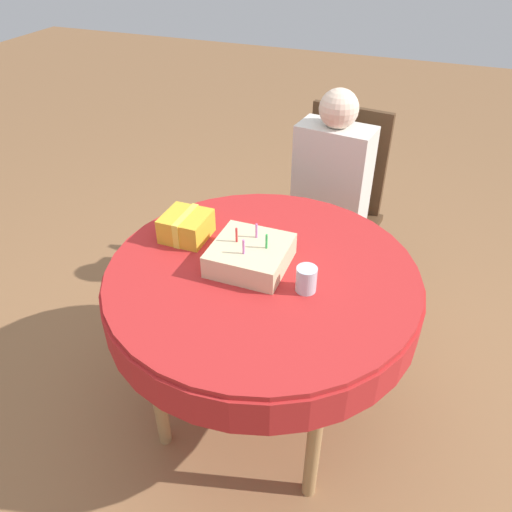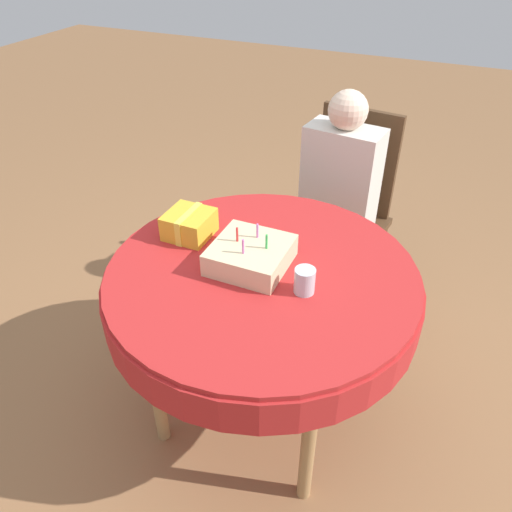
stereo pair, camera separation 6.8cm
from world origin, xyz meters
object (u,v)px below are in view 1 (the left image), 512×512
Objects in this scene: chair at (335,203)px; drinking_glass at (306,279)px; person at (330,185)px; gift_box at (186,226)px; birthday_cake at (250,255)px.

chair reaches higher than drinking_glass.
drinking_glass is (0.14, -0.90, 0.13)m from person.
person reaches higher than gift_box.
chair is at bearing 84.08° from birthday_cake.
chair is at bearing 96.91° from drinking_glass.
person is 0.85m from birthday_cake.
drinking_glass is 0.53m from gift_box.
chair is at bearing 90.00° from person.
chair is 0.99m from gift_box.
birthday_cake reaches higher than drinking_glass.
person is 6.54× the size of gift_box.
drinking_glass is 0.52× the size of gift_box.
birthday_cake is at bearing -88.11° from person.
drinking_glass is at bearing -16.03° from birthday_cake.
chair is at bearing 65.85° from gift_box.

